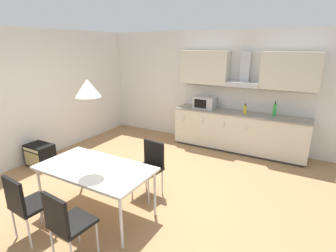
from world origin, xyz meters
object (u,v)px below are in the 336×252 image
object	(u,v)px
chair_near_right	(66,220)
pendant_lamp	(88,88)
microwave	(205,103)
dining_table	(95,170)
chair_far_right	(150,163)
bottle_green	(275,110)
bottle_yellow	(245,109)
guitar_amp	(40,155)
chair_near_left	(25,202)

from	to	relation	value
chair_near_right	pendant_lamp	bearing A→B (deg)	113.24
microwave	chair_near_right	xyz separation A→B (m)	(0.09, -4.12, -0.49)
dining_table	chair_near_right	world-z (taller)	chair_near_right
dining_table	chair_far_right	bearing A→B (deg)	65.79
bottle_green	bottle_yellow	distance (m)	0.59
pendant_lamp	chair_far_right	bearing A→B (deg)	65.79
chair_far_right	chair_near_right	bearing A→B (deg)	-90.58
bottle_green	guitar_amp	distance (m)	4.84
bottle_yellow	chair_far_right	distance (m)	2.66
dining_table	chair_near_right	distance (m)	0.89
bottle_green	guitar_amp	size ratio (longest dim) A/B	0.60
bottle_yellow	chair_near_left	distance (m)	4.40
microwave	dining_table	xyz separation A→B (m)	(-0.25, -3.32, -0.34)
bottle_yellow	chair_near_right	distance (m)	4.21
bottle_green	chair_near_right	size ratio (longest dim) A/B	0.36
chair_near_left	chair_far_right	world-z (taller)	same
chair_near_right	chair_far_right	bearing A→B (deg)	89.42
bottle_green	chair_near_left	world-z (taller)	bottle_green
guitar_amp	pendant_lamp	xyz separation A→B (m)	(2.11, -0.60, 1.58)
chair_far_right	pendant_lamp	size ratio (longest dim) A/B	2.72
microwave	bottle_yellow	distance (m)	0.94
chair_near_left	chair_near_right	size ratio (longest dim) A/B	1.00
bottle_green	bottle_yellow	bearing A→B (deg)	-172.25
bottle_green	pendant_lamp	size ratio (longest dim) A/B	0.97
microwave	chair_near_left	distance (m)	4.20
dining_table	chair_far_right	distance (m)	0.89
bottle_green	chair_far_right	distance (m)	2.97
bottle_green	bottle_yellow	xyz separation A→B (m)	(-0.59, -0.08, -0.04)
bottle_green	microwave	bearing A→B (deg)	-177.93
chair_near_right	guitar_amp	distance (m)	2.85
pendant_lamp	microwave	bearing A→B (deg)	85.60
chair_far_right	guitar_amp	xyz separation A→B (m)	(-2.47, -0.20, -0.31)
chair_near_left	chair_far_right	size ratio (longest dim) A/B	1.00
chair_far_right	chair_near_right	world-z (taller)	same
bottle_green	chair_near_right	world-z (taller)	bottle_green
chair_near_left	bottle_yellow	bearing A→B (deg)	69.23
bottle_green	chair_far_right	xyz separation A→B (m)	(-1.42, -2.57, -0.48)
pendant_lamp	guitar_amp	bearing A→B (deg)	164.04
microwave	bottle_yellow	world-z (taller)	microwave
chair_far_right	dining_table	bearing A→B (deg)	-114.21
guitar_amp	pendant_lamp	world-z (taller)	pendant_lamp
bottle_yellow	chair_far_right	bearing A→B (deg)	-108.51
chair_near_left	pendant_lamp	xyz separation A→B (m)	(0.36, 0.81, 1.27)
bottle_yellow	pendant_lamp	bearing A→B (deg)	-109.95
dining_table	chair_near_right	size ratio (longest dim) A/B	1.80
microwave	dining_table	size ratio (longest dim) A/B	0.31
dining_table	pendant_lamp	xyz separation A→B (m)	(-0.00, -0.00, 1.12)
microwave	chair_near_left	size ratio (longest dim) A/B	0.55
bottle_yellow	dining_table	size ratio (longest dim) A/B	0.14
bottle_yellow	chair_near_left	xyz separation A→B (m)	(-1.55, -4.10, -0.44)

